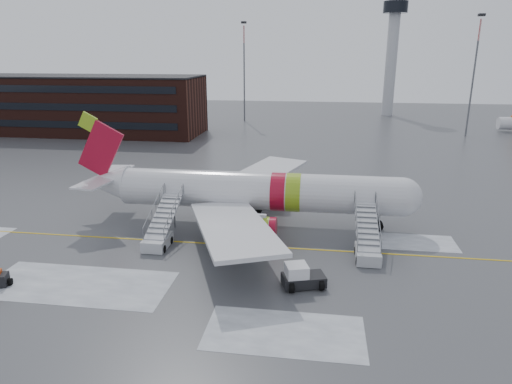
% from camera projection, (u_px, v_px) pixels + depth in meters
% --- Properties ---
extents(ground, '(260.00, 260.00, 0.00)m').
position_uv_depth(ground, '(192.00, 238.00, 43.22)').
color(ground, '#494C4F').
rests_on(ground, ground).
extents(airliner, '(35.03, 32.97, 11.18)m').
position_uv_depth(airliner, '(250.00, 191.00, 46.09)').
color(airliner, silver).
rests_on(airliner, ground).
extents(airstair_fwd, '(2.05, 7.70, 3.48)m').
position_uv_depth(airstair_fwd, '(367.00, 245.00, 39.06)').
color(airstair_fwd, '#AFB1B6').
rests_on(airstair_fwd, ground).
extents(airstair_aft, '(2.05, 7.70, 3.48)m').
position_uv_depth(airstair_aft, '(160.00, 233.00, 41.57)').
color(airstair_aft, '#B6B8BE').
rests_on(airstair_aft, ground).
extents(pushback_tug, '(3.53, 3.04, 1.81)m').
position_uv_depth(pushback_tug, '(301.00, 277.00, 34.08)').
color(pushback_tug, black).
rests_on(pushback_tug, ground).
extents(terminal_building, '(62.00, 16.11, 12.30)m').
position_uv_depth(terminal_building, '(60.00, 104.00, 99.57)').
color(terminal_building, '#3F1E16').
rests_on(terminal_building, ground).
extents(control_tower, '(6.40, 6.40, 30.00)m').
position_uv_depth(control_tower, '(392.00, 46.00, 123.63)').
color(control_tower, '#B2B5BA').
rests_on(control_tower, ground).
extents(light_mast_far_ne, '(1.20, 1.20, 24.25)m').
position_uv_depth(light_mast_far_ne, '(474.00, 69.00, 92.19)').
color(light_mast_far_ne, '#595B60').
rests_on(light_mast_far_ne, ground).
extents(light_mast_far_n, '(1.20, 1.20, 24.25)m').
position_uv_depth(light_mast_far_n, '(244.00, 66.00, 114.12)').
color(light_mast_far_n, '#595B60').
rests_on(light_mast_far_n, ground).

